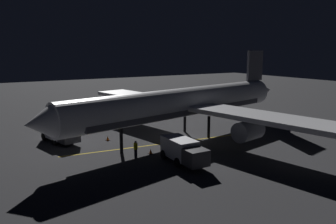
% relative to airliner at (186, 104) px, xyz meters
% --- Properties ---
extents(ground_plane, '(180.00, 180.00, 0.20)m').
position_rel_airliner_xyz_m(ground_plane, '(-0.12, 0.61, -4.38)').
color(ground_plane, '#303033').
extents(apron_guide_stripe, '(2.64, 22.01, 0.01)m').
position_rel_airliner_xyz_m(apron_guide_stripe, '(-1.05, 4.61, -4.28)').
color(apron_guide_stripe, gold).
rests_on(apron_guide_stripe, ground_plane).
extents(airliner, '(37.38, 38.78, 10.74)m').
position_rel_airliner_xyz_m(airliner, '(0.00, 0.00, 0.00)').
color(airliner, white).
rests_on(airliner, ground_plane).
extents(baggage_truck, '(6.24, 3.44, 2.33)m').
position_rel_airliner_xyz_m(baggage_truck, '(5.85, 14.08, -3.07)').
color(baggage_truck, silver).
rests_on(baggage_truck, ground_plane).
extents(catering_truck, '(5.78, 2.38, 2.32)m').
position_rel_airliner_xyz_m(catering_truck, '(-7.95, 5.65, -3.08)').
color(catering_truck, silver).
rests_on(catering_truck, ground_plane).
extents(ground_crew_worker, '(0.40, 0.40, 1.74)m').
position_rel_airliner_xyz_m(ground_crew_worker, '(-4.02, 8.80, -3.39)').
color(ground_crew_worker, black).
rests_on(ground_crew_worker, ground_plane).
extents(traffic_cone_near_left, '(0.50, 0.50, 0.55)m').
position_rel_airliner_xyz_m(traffic_cone_near_left, '(3.65, 8.90, -4.03)').
color(traffic_cone_near_left, '#EA590F').
rests_on(traffic_cone_near_left, ground_plane).
extents(traffic_cone_near_right, '(0.50, 0.50, 0.55)m').
position_rel_airliner_xyz_m(traffic_cone_near_right, '(-3.78, 6.94, -4.03)').
color(traffic_cone_near_right, '#EA590F').
rests_on(traffic_cone_near_right, ground_plane).
extents(traffic_cone_under_wing, '(0.50, 0.50, 0.55)m').
position_rel_airliner_xyz_m(traffic_cone_under_wing, '(-6.35, 5.37, -4.03)').
color(traffic_cone_under_wing, '#EA590F').
rests_on(traffic_cone_under_wing, ground_plane).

